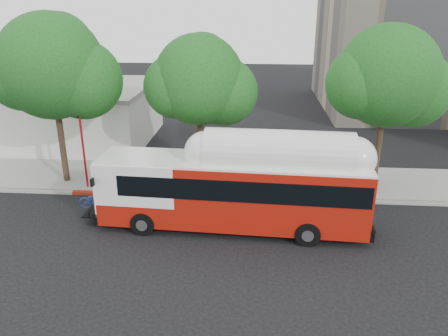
% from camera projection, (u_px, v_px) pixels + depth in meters
% --- Properties ---
extents(ground, '(120.00, 120.00, 0.00)m').
position_uv_depth(ground, '(206.00, 233.00, 20.39)').
color(ground, black).
rests_on(ground, ground).
extents(sidewalk, '(60.00, 5.00, 0.15)m').
position_uv_depth(sidewalk, '(218.00, 179.00, 26.42)').
color(sidewalk, gray).
rests_on(sidewalk, ground).
extents(curb_strip, '(60.00, 0.30, 0.15)m').
position_uv_depth(curb_strip, '(214.00, 197.00, 24.00)').
color(curb_strip, gray).
rests_on(curb_strip, ground).
extents(red_curb_segment, '(10.00, 0.32, 0.16)m').
position_uv_depth(red_curb_segment, '(161.00, 195.00, 24.21)').
color(red_curb_segment, '#9C1F11').
rests_on(red_curb_segment, ground).
extents(street_tree_left, '(6.67, 5.80, 9.74)m').
position_uv_depth(street_tree_left, '(61.00, 70.00, 23.81)').
color(street_tree_left, '#2D2116').
rests_on(street_tree_left, ground).
extents(street_tree_mid, '(5.75, 5.00, 8.62)m').
position_uv_depth(street_tree_mid, '(206.00, 84.00, 23.98)').
color(street_tree_mid, '#2D2116').
rests_on(street_tree_mid, ground).
extents(street_tree_right, '(6.21, 5.40, 9.18)m').
position_uv_depth(street_tree_right, '(395.00, 80.00, 22.97)').
color(street_tree_right, '#2D2116').
rests_on(street_tree_right, ground).
extents(low_commercial_bldg, '(16.20, 10.20, 4.25)m').
position_uv_depth(low_commercial_bldg, '(46.00, 112.00, 33.64)').
color(low_commercial_bldg, silver).
rests_on(low_commercial_bldg, ground).
extents(transit_bus, '(13.37, 3.39, 3.92)m').
position_uv_depth(transit_bus, '(234.00, 192.00, 20.27)').
color(transit_bus, '#A0160B').
rests_on(transit_bus, ground).
extents(signal_pole, '(0.13, 0.43, 4.54)m').
position_uv_depth(signal_pole, '(84.00, 151.00, 24.35)').
color(signal_pole, '#A6111D').
rests_on(signal_pole, ground).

